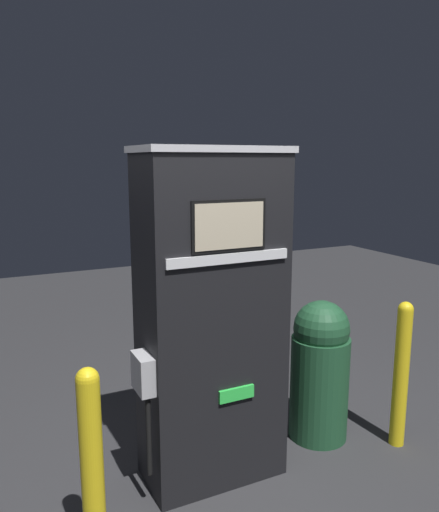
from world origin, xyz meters
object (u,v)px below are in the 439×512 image
at_px(gas_pump, 211,319).
at_px(safety_bollard, 92,467).
at_px(trash_bin, 320,369).
at_px(safety_bollard_far, 401,372).

bearing_deg(gas_pump, safety_bollard, -152.07).
relative_size(safety_bollard, trash_bin, 1.03).
bearing_deg(safety_bollard_far, safety_bollard, -175.80).
bearing_deg(safety_bollard, safety_bollard_far, 4.20).
bearing_deg(trash_bin, safety_bollard, -164.00).
xyz_separation_m(gas_pump, trash_bin, (0.93, 0.05, -0.54)).
height_order(gas_pump, trash_bin, gas_pump).
bearing_deg(gas_pump, trash_bin, 3.15).
height_order(gas_pump, safety_bollard, gas_pump).
height_order(trash_bin, safety_bollard_far, safety_bollard_far).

